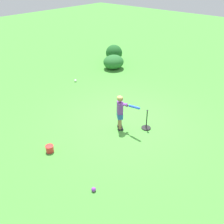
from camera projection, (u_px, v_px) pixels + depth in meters
name	position (u px, v px, depth m)	size (l,w,h in m)	color
ground_plane	(125.00, 120.00, 7.87)	(40.00, 40.00, 0.00)	#479338
child_batter	(121.00, 110.00, 7.15)	(0.36, 0.77, 1.08)	#232328
play_ball_far_right	(94.00, 189.00, 5.40)	(0.10, 0.10, 0.10)	purple
play_ball_far_left	(75.00, 81.00, 10.44)	(0.10, 0.10, 0.10)	white
batting_tee	(146.00, 125.00, 7.44)	(0.28, 0.28, 0.62)	black
toy_bucket	(50.00, 149.00, 6.52)	(0.22, 0.22, 0.19)	red
shrub_left_background	(114.00, 62.00, 11.64)	(0.97, 0.91, 0.63)	#286B2D
shrub_right_background	(114.00, 53.00, 12.55)	(0.80, 0.82, 0.80)	#1E5B23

